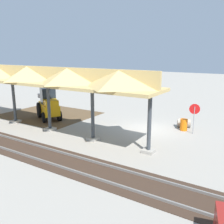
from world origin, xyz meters
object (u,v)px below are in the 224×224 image
stop_sign (194,112)px  backhoe (49,105)px  traffic_barrel (184,125)px  concrete_pipe (184,123)px

stop_sign → backhoe: 12.64m
backhoe → traffic_barrel: backhoe is taller
stop_sign → concrete_pipe: bearing=-50.6°
backhoe → traffic_barrel: (-11.53, -3.00, -0.82)m
concrete_pipe → traffic_barrel: (-0.24, 0.85, 0.10)m
stop_sign → backhoe: backhoe is taller
stop_sign → traffic_barrel: stop_sign is taller
backhoe → concrete_pipe: (-11.29, -3.85, -0.92)m
stop_sign → backhoe: (12.38, 2.53, -0.36)m
stop_sign → traffic_barrel: 1.53m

